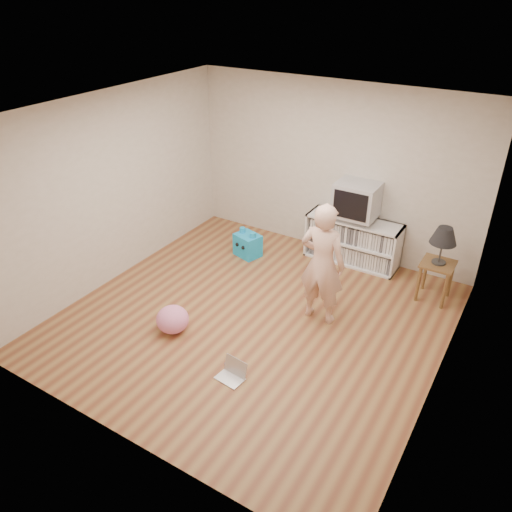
{
  "coord_description": "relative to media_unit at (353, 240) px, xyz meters",
  "views": [
    {
      "loc": [
        2.71,
        -4.39,
        3.85
      ],
      "look_at": [
        -0.22,
        0.4,
        0.66
      ],
      "focal_mm": 35.0,
      "sensor_mm": 36.0,
      "label": 1
    }
  ],
  "objects": [
    {
      "name": "walls",
      "position": [
        -0.49,
        -2.04,
        0.95
      ],
      "size": [
        4.52,
        4.52,
        2.6
      ],
      "color": "beige",
      "rests_on": "ground"
    },
    {
      "name": "plush_blue",
      "position": [
        -1.44,
        -0.69,
        -0.16
      ],
      "size": [
        0.44,
        0.39,
        0.44
      ],
      "rotation": [
        0.0,
        0.0,
        -0.28
      ],
      "color": "#129CE2",
      "rests_on": "ground"
    },
    {
      "name": "dvd_deck",
      "position": [
        -0.0,
        -0.02,
        0.39
      ],
      "size": [
        0.45,
        0.35,
        0.07
      ],
      "primitive_type": "cube",
      "color": "gray",
      "rests_on": "media_unit"
    },
    {
      "name": "crt_tv",
      "position": [
        -0.0,
        -0.02,
        0.67
      ],
      "size": [
        0.6,
        0.53,
        0.5
      ],
      "color": "#AEAEB4",
      "rests_on": "dvd_deck"
    },
    {
      "name": "plush_pink",
      "position": [
        -1.21,
        -2.77,
        -0.18
      ],
      "size": [
        0.42,
        0.42,
        0.34
      ],
      "primitive_type": "ellipsoid",
      "rotation": [
        0.0,
        0.0,
        -0.07
      ],
      "color": "pink",
      "rests_on": "ground"
    },
    {
      "name": "table_lamp",
      "position": [
        1.32,
        -0.39,
        0.59
      ],
      "size": [
        0.34,
        0.34,
        0.52
      ],
      "color": "#333333",
      "rests_on": "side_table"
    },
    {
      "name": "ceiling",
      "position": [
        -0.49,
        -2.04,
        2.25
      ],
      "size": [
        4.5,
        4.5,
        0.01
      ],
      "primitive_type": "cube",
      "color": "white",
      "rests_on": "walls"
    },
    {
      "name": "side_table",
      "position": [
        1.32,
        -0.39,
        0.07
      ],
      "size": [
        0.42,
        0.42,
        0.55
      ],
      "color": "brown",
      "rests_on": "ground"
    },
    {
      "name": "person",
      "position": [
        0.19,
        -1.59,
        0.44
      ],
      "size": [
        0.59,
        0.39,
        1.58
      ],
      "primitive_type": "imported",
      "rotation": [
        0.0,
        0.0,
        3.17
      ],
      "color": "beige",
      "rests_on": "ground"
    },
    {
      "name": "media_unit",
      "position": [
        0.0,
        0.0,
        0.0
      ],
      "size": [
        1.4,
        0.45,
        0.7
      ],
      "color": "white",
      "rests_on": "ground"
    },
    {
      "name": "ground",
      "position": [
        -0.49,
        -2.04,
        -0.35
      ],
      "size": [
        4.5,
        4.5,
        0.0
      ],
      "primitive_type": "plane",
      "color": "brown",
      "rests_on": "ground"
    },
    {
      "name": "laptop",
      "position": [
        -0.14,
        -3.06,
        -0.29
      ],
      "size": [
        0.32,
        0.27,
        0.2
      ],
      "rotation": [
        0.0,
        0.0,
        -0.12
      ],
      "color": "silver",
      "rests_on": "ground"
    },
    {
      "name": "playing_cards",
      "position": [
        -0.28,
        -2.92,
        -0.34
      ],
      "size": [
        0.09,
        0.11,
        0.02
      ],
      "primitive_type": "cube",
      "rotation": [
        0.0,
        0.0,
        -0.37
      ],
      "color": "#4554B9",
      "rests_on": "ground"
    }
  ]
}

